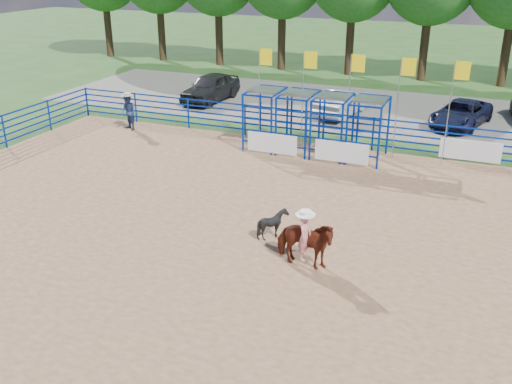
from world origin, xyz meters
The scene contains 11 objects.
ground centered at (0.00, 0.00, 0.00)m, with size 120.00×120.00×0.00m, color #2D5020.
arena_dirt centered at (0.00, 0.00, 0.01)m, with size 30.00×20.00×0.02m, color #956B4A.
gravel_strip centered at (0.00, 17.00, 0.01)m, with size 40.00×10.00×0.01m, color #68665C.
horse_and_rider centered at (0.31, -0.58, 0.86)m, with size 1.75×0.85×2.37m.
calf centered at (-1.09, 0.73, 0.48)m, with size 0.74×0.84×0.92m, color black.
spectator_cowboy centered at (-11.49, 8.62, 0.92)m, with size 1.05×0.97×1.79m.
car_a centered at (-10.48, 15.41, 0.79)m, with size 1.85×4.59×1.56m, color black.
car_b centered at (-2.68, 15.20, 0.71)m, with size 1.48×4.24×1.40m, color gray.
car_c centered at (3.25, 15.47, 0.63)m, with size 2.06×4.47×1.24m, color black.
perimeter_fence centered at (0.00, 0.00, 0.75)m, with size 30.10×20.10×1.50m.
chute_assembly centered at (-1.90, 8.84, 1.26)m, with size 19.32×2.41×4.20m.
Camera 1 is at (4.27, -13.69, 8.03)m, focal length 40.00 mm.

